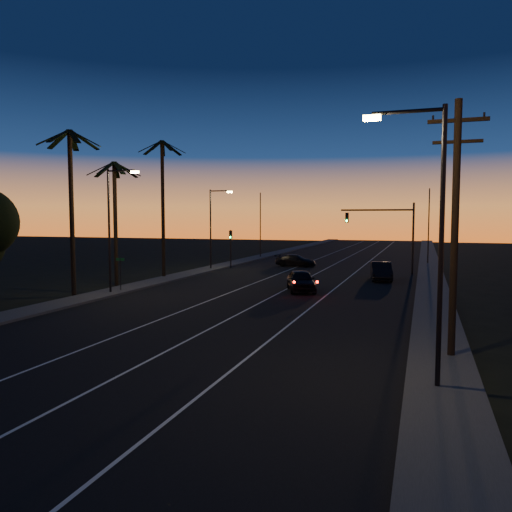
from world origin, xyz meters
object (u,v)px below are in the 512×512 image
(lead_car, at_px, (301,281))
(right_car, at_px, (381,271))
(signal_mast, at_px, (388,225))
(utility_pole, at_px, (455,223))
(cross_car, at_px, (296,261))

(lead_car, relative_size, right_car, 1.10)
(signal_mast, relative_size, right_car, 1.41)
(signal_mast, bearing_deg, lead_car, -110.54)
(utility_pole, relative_size, signal_mast, 1.41)
(right_car, xyz_separation_m, cross_car, (-10.25, 9.85, -0.13))
(lead_car, height_order, right_car, lead_car)
(utility_pole, xyz_separation_m, lead_car, (-9.80, 15.74, -4.50))
(signal_mast, bearing_deg, right_car, -91.56)
(right_car, bearing_deg, signal_mast, 88.44)
(signal_mast, bearing_deg, cross_car, 157.50)
(utility_pole, bearing_deg, signal_mast, 98.47)
(cross_car, bearing_deg, lead_car, -74.75)
(signal_mast, distance_m, lead_car, 15.73)
(signal_mast, height_order, lead_car, signal_mast)
(right_car, bearing_deg, cross_car, 136.13)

